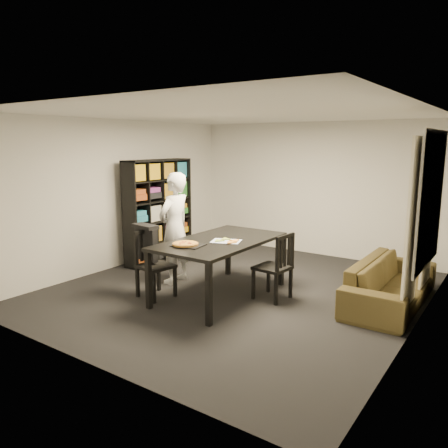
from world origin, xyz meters
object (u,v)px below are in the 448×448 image
Objects in this scene: chair_left at (152,259)px; pepperoni_pizza at (185,244)px; chair_right at (278,263)px; person at (175,228)px; dining_table at (220,245)px; sofa at (391,283)px; baking_tray at (188,245)px; bookshelf at (159,211)px.

chair_left reaches higher than pepperoni_pizza.
person reaches higher than chair_right.
chair_right is 1.78m from person.
dining_table is 2.42m from sofa.
baking_tray is 0.05m from pepperoni_pizza.
chair_left is 2.40× the size of baking_tray.
pepperoni_pizza is (-0.03, -0.03, 0.02)m from baking_tray.
baking_tray is at bearing -37.67° from bookshelf.
sofa is at bearing 1.49° from bookshelf.
chair_left is at bearing 177.97° from pepperoni_pizza.
baking_tray is at bearing 49.58° from person.
bookshelf is 2.30m from dining_table.
chair_left reaches higher than sofa.
baking_tray is at bearing -80.32° from chair_left.
chair_left reaches higher than dining_table.
chair_left is (-0.83, -0.54, -0.21)m from dining_table.
chair_right is 1.33m from pepperoni_pizza.
dining_table is at bearing -47.77° from chair_left.
sofa is (3.10, 0.94, -0.57)m from person.
person is at bearing -78.59° from chair_right.
bookshelf is 1.98× the size of chair_left.
bookshelf is 4.26m from sofa.
chair_left is 2.75× the size of pepperoni_pizza.
bookshelf reaches higher than person.
baking_tray reaches higher than sofa.
bookshelf is at bearing -97.39° from chair_right.
chair_left is 0.74m from baking_tray.
chair_right reaches higher than pepperoni_pizza.
sofa is at bearing 124.06° from chair_right.
chair_left is at bearing -179.42° from baking_tray.
chair_right reaches higher than sofa.
chair_right is at bearing 43.35° from pepperoni_pizza.
person reaches higher than dining_table.
chair_right is 0.46× the size of sofa.
bookshelf is at bearing 48.92° from chair_left.
dining_table is at bearing 116.74° from sofa.
dining_table is 0.99m from person.
pepperoni_pizza is 2.87m from sofa.
chair_left is 3.37m from sofa.
chair_left is 0.76m from person.
chair_right is 0.55× the size of person.
chair_left is at bearing 10.45° from person.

